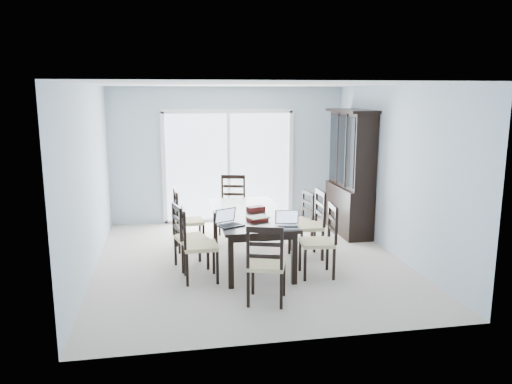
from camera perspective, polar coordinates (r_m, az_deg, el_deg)
floor at (r=7.57m, az=-0.68°, el=-7.89°), size 5.00×5.00×0.00m
ceiling at (r=7.15m, az=-0.73°, el=12.21°), size 5.00×5.00×0.00m
back_wall at (r=9.69m, az=-3.18°, el=4.26°), size 4.50×0.02×2.60m
wall_left at (r=7.22m, az=-18.59°, el=1.25°), size 0.02×5.00×2.60m
wall_right at (r=7.93m, az=15.55°, el=2.28°), size 0.02×5.00×2.60m
balcony at (r=10.91m, az=-3.76°, el=-2.15°), size 4.50×2.00×0.10m
railing at (r=11.77m, az=-4.36°, el=1.81°), size 4.50×0.06×1.10m
dining_table at (r=7.37m, az=-0.69°, el=-2.94°), size 1.00×2.20×0.75m
china_hutch at (r=9.01m, az=10.74°, el=2.07°), size 0.50×1.38×2.20m
sliding_door at (r=9.70m, az=-3.15°, el=2.99°), size 2.52×0.05×2.18m
chair_left_near at (r=6.69m, az=-7.25°, el=-5.04°), size 0.46×0.45×1.17m
chair_left_mid at (r=7.17m, az=-8.17°, el=-4.29°), size 0.51×0.50×1.09m
chair_left_far at (r=8.02m, az=-8.33°, el=-2.42°), size 0.47×0.46×1.13m
chair_right_near at (r=6.89m, az=7.81°, el=-4.61°), size 0.49×0.47×1.16m
chair_right_mid at (r=7.62m, az=6.49°, el=-2.82°), size 0.47×0.45×1.20m
chair_right_far at (r=8.19m, az=5.32°, el=-2.40°), size 0.47×0.46×1.05m
chair_end_near at (r=5.89m, az=1.13°, el=-7.35°), size 0.55×0.55×1.15m
chair_end_far at (r=9.01m, az=-2.69°, el=-0.63°), size 0.54×0.55×1.18m
laptop_dark at (r=6.62m, az=-2.93°, el=-3.45°), size 0.39×0.34×0.22m
laptop_silver at (r=6.52m, az=3.66°, el=-3.68°), size 0.34×0.26×0.22m
book_stack at (r=6.92m, az=0.18°, el=-3.02°), size 0.34×0.30×0.05m
cell_phone at (r=6.44m, az=1.87°, el=-4.30°), size 0.12×0.06×0.01m
game_box at (r=7.46m, az=-0.03°, el=-1.91°), size 0.29×0.20×0.06m
hot_tub at (r=10.85m, az=-9.03°, el=0.62°), size 1.98×1.77×1.00m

